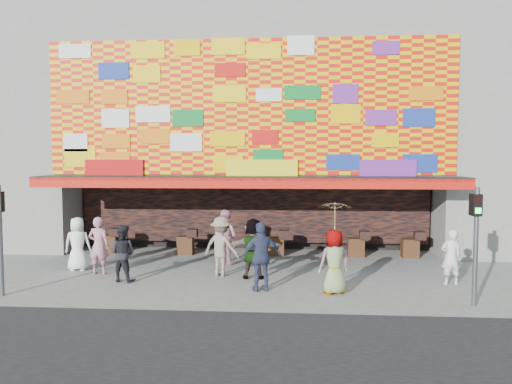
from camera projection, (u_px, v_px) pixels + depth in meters
ground at (236, 286)px, 14.51m from camera, size 90.00×90.00×0.00m
shop_building at (257, 124)px, 22.28m from camera, size 15.20×9.40×10.00m
signal_left at (0, 227)px, 13.36m from camera, size 0.22×0.20×3.00m
signal_right at (476, 233)px, 12.42m from camera, size 0.22×0.20×3.00m
ped_a at (78, 244)px, 16.45m from camera, size 0.93×0.67×1.77m
ped_b at (99, 245)px, 15.92m from camera, size 0.69×0.47×1.85m
ped_c at (122, 253)px, 15.00m from camera, size 0.95×0.80×1.71m
ped_d at (221, 246)px, 15.67m from camera, size 1.38×1.09×1.87m
ped_e at (261, 257)px, 13.88m from camera, size 1.23×0.83×1.94m
ped_f at (253, 248)px, 15.35m from camera, size 1.75×0.61×1.87m
ped_g at (334, 262)px, 13.61m from camera, size 1.01×0.84×1.78m
ped_h at (451, 257)px, 14.61m from camera, size 0.63×0.44×1.63m
ped_i at (225, 236)px, 17.55m from camera, size 1.16×1.09×1.90m
parasol at (335, 217)px, 13.52m from camera, size 1.07×1.09×1.78m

